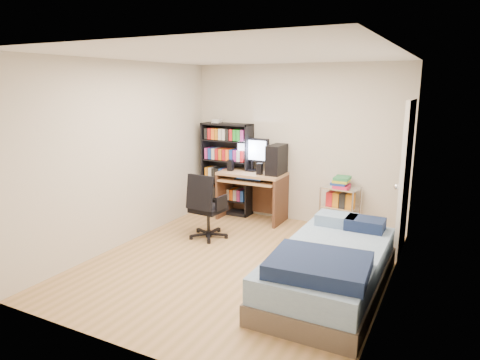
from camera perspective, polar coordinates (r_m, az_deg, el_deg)
The scene contains 7 objects.
room at distance 5.06m, azimuth -0.18°, elevation 2.02°, with size 3.58×4.08×2.58m.
media_shelf at distance 7.29m, azimuth -1.76°, elevation 1.66°, with size 0.87×0.29×1.61m.
computer_desk at distance 6.93m, azimuth 2.60°, elevation 0.44°, with size 1.06×0.61×1.33m.
office_chair at distance 6.20m, azimuth -4.47°, elevation -5.02°, with size 0.61×0.61×0.96m.
wire_cart at distance 6.57m, azimuth 13.27°, elevation -2.08°, with size 0.57×0.44×0.84m.
bed at distance 4.74m, azimuth 11.83°, elevation -11.47°, with size 1.07×2.13×0.61m.
door at distance 5.91m, azimuth 21.16°, elevation 0.23°, with size 0.12×0.80×2.00m.
Camera 1 is at (2.29, -4.42, 2.18)m, focal length 32.00 mm.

